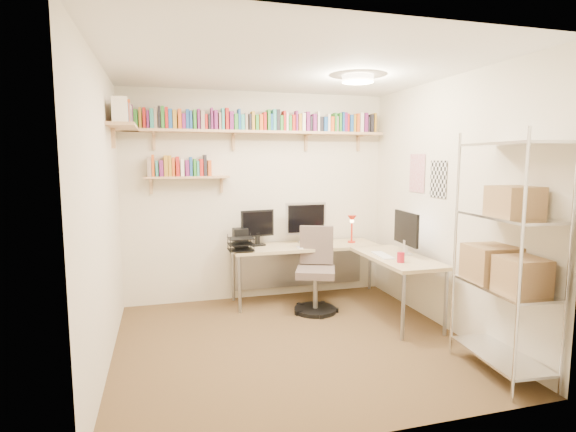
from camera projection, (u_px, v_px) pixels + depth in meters
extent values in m
plane|color=#4E3821|center=(293.00, 342.00, 4.20)|extent=(3.20, 3.20, 0.00)
cube|color=beige|center=(258.00, 197.00, 5.47)|extent=(3.20, 0.04, 2.50)
cube|color=beige|center=(103.00, 216.00, 3.61)|extent=(0.04, 3.00, 2.50)
cube|color=beige|center=(447.00, 205.00, 4.47)|extent=(0.04, 3.00, 2.50)
cube|color=beige|center=(366.00, 237.00, 2.61)|extent=(3.20, 0.04, 2.50)
cube|color=white|center=(293.00, 67.00, 3.89)|extent=(3.20, 3.00, 0.04)
cube|color=silver|center=(417.00, 173.00, 4.96)|extent=(0.01, 0.30, 0.42)
cube|color=silver|center=(438.00, 179.00, 4.58)|extent=(0.01, 0.28, 0.38)
cylinder|color=#FFEAC6|center=(358.00, 79.00, 4.27)|extent=(0.30, 0.30, 0.06)
cube|color=tan|center=(260.00, 132.00, 5.26)|extent=(3.05, 0.25, 0.03)
cube|color=tan|center=(124.00, 127.00, 4.46)|extent=(0.25, 1.00, 0.03)
cube|color=tan|center=(187.00, 177.00, 5.12)|extent=(0.95, 0.20, 0.02)
cube|color=tan|center=(154.00, 137.00, 5.01)|extent=(0.03, 0.20, 0.20)
cube|color=tan|center=(234.00, 138.00, 5.25)|extent=(0.03, 0.20, 0.20)
cube|color=tan|center=(307.00, 139.00, 5.49)|extent=(0.03, 0.20, 0.20)
cube|color=tan|center=(359.00, 140.00, 5.68)|extent=(0.03, 0.20, 0.20)
cube|color=gray|center=(127.00, 118.00, 4.85)|extent=(0.03, 0.13, 0.21)
cube|color=#1D509A|center=(131.00, 120.00, 4.86)|extent=(0.04, 0.13, 0.17)
cube|color=#2F832B|center=(136.00, 119.00, 4.87)|extent=(0.04, 0.15, 0.20)
cube|color=#B07E21|center=(140.00, 118.00, 4.88)|extent=(0.03, 0.12, 0.22)
cube|color=red|center=(144.00, 118.00, 4.90)|extent=(0.03, 0.13, 0.22)
cube|color=#701E60|center=(148.00, 120.00, 4.91)|extent=(0.03, 0.12, 0.19)
cube|color=teal|center=(152.00, 119.00, 4.92)|extent=(0.04, 0.14, 0.21)
cube|color=gray|center=(156.00, 118.00, 4.93)|extent=(0.03, 0.13, 0.23)
cube|color=black|center=(159.00, 118.00, 4.94)|extent=(0.02, 0.11, 0.25)
cube|color=#2F832B|center=(163.00, 118.00, 4.95)|extent=(0.03, 0.12, 0.25)
cube|color=red|center=(167.00, 118.00, 4.96)|extent=(0.03, 0.13, 0.24)
cube|color=#1D509A|center=(170.00, 119.00, 4.97)|extent=(0.04, 0.12, 0.22)
cube|color=#B07E21|center=(175.00, 120.00, 4.98)|extent=(0.04, 0.13, 0.21)
cube|color=#D35118|center=(180.00, 119.00, 5.00)|extent=(0.04, 0.13, 0.22)
cube|color=#701E60|center=(184.00, 122.00, 5.01)|extent=(0.04, 0.12, 0.17)
cube|color=#1D509A|center=(188.00, 120.00, 5.02)|extent=(0.04, 0.12, 0.22)
cube|color=#1D509A|center=(191.00, 120.00, 5.03)|extent=(0.02, 0.14, 0.20)
cube|color=#2F832B|center=(195.00, 120.00, 5.04)|extent=(0.03, 0.15, 0.22)
cube|color=#701E60|center=(199.00, 120.00, 5.05)|extent=(0.03, 0.12, 0.23)
cube|color=gray|center=(202.00, 120.00, 5.06)|extent=(0.04, 0.15, 0.21)
cube|color=red|center=(206.00, 122.00, 5.08)|extent=(0.02, 0.12, 0.17)
cube|color=black|center=(209.00, 122.00, 5.09)|extent=(0.02, 0.13, 0.17)
cube|color=#701E60|center=(212.00, 119.00, 5.09)|extent=(0.02, 0.12, 0.24)
cube|color=#701E60|center=(216.00, 120.00, 5.10)|extent=(0.04, 0.14, 0.22)
cube|color=gray|center=(220.00, 122.00, 5.12)|extent=(0.02, 0.14, 0.19)
cube|color=teal|center=(223.00, 119.00, 5.12)|extent=(0.03, 0.14, 0.24)
cube|color=red|center=(227.00, 119.00, 5.14)|extent=(0.04, 0.12, 0.25)
cube|color=#701E60|center=(231.00, 121.00, 5.15)|extent=(0.04, 0.14, 0.21)
cube|color=#2F832B|center=(236.00, 122.00, 5.17)|extent=(0.04, 0.13, 0.18)
cube|color=#1D509A|center=(239.00, 120.00, 5.17)|extent=(0.02, 0.14, 0.24)
cube|color=teal|center=(242.00, 123.00, 5.19)|extent=(0.04, 0.13, 0.18)
cube|color=gray|center=(246.00, 122.00, 5.20)|extent=(0.03, 0.12, 0.20)
cube|color=black|center=(249.00, 122.00, 5.21)|extent=(0.03, 0.13, 0.19)
cube|color=#B07E21|center=(252.00, 121.00, 5.22)|extent=(0.03, 0.15, 0.22)
cube|color=#2F832B|center=(256.00, 123.00, 5.23)|extent=(0.04, 0.15, 0.18)
cube|color=#D35118|center=(260.00, 123.00, 5.25)|extent=(0.04, 0.14, 0.19)
cube|color=red|center=(264.00, 122.00, 5.26)|extent=(0.03, 0.13, 0.21)
cube|color=#2F832B|center=(268.00, 121.00, 5.27)|extent=(0.03, 0.14, 0.24)
cube|color=#1D509A|center=(271.00, 123.00, 5.28)|extent=(0.02, 0.13, 0.19)
cube|color=teal|center=(273.00, 120.00, 5.29)|extent=(0.04, 0.15, 0.25)
cube|color=black|center=(277.00, 120.00, 5.30)|extent=(0.04, 0.13, 0.25)
cube|color=#2F832B|center=(281.00, 124.00, 5.31)|extent=(0.03, 0.14, 0.18)
cube|color=red|center=(284.00, 121.00, 5.32)|extent=(0.03, 0.13, 0.23)
cube|color=white|center=(286.00, 122.00, 5.33)|extent=(0.02, 0.11, 0.22)
cube|color=#2F832B|center=(289.00, 124.00, 5.34)|extent=(0.03, 0.12, 0.18)
cube|color=red|center=(293.00, 123.00, 5.35)|extent=(0.03, 0.13, 0.19)
cube|color=#701E60|center=(296.00, 121.00, 5.36)|extent=(0.02, 0.11, 0.24)
cube|color=#B07E21|center=(299.00, 123.00, 5.37)|extent=(0.04, 0.12, 0.21)
cube|color=white|center=(303.00, 122.00, 5.39)|extent=(0.04, 0.12, 0.22)
cube|color=#701E60|center=(307.00, 122.00, 5.40)|extent=(0.04, 0.12, 0.23)
cube|color=black|center=(310.00, 124.00, 5.41)|extent=(0.03, 0.11, 0.18)
cube|color=#701E60|center=(314.00, 123.00, 5.42)|extent=(0.04, 0.13, 0.21)
cube|color=white|center=(317.00, 122.00, 5.43)|extent=(0.02, 0.12, 0.24)
cube|color=black|center=(320.00, 124.00, 5.45)|extent=(0.04, 0.11, 0.18)
cube|color=#1D509A|center=(324.00, 125.00, 5.46)|extent=(0.04, 0.12, 0.18)
cube|color=white|center=(328.00, 123.00, 5.47)|extent=(0.03, 0.11, 0.21)
cube|color=#D35118|center=(331.00, 125.00, 5.48)|extent=(0.04, 0.15, 0.18)
cube|color=#2F832B|center=(334.00, 123.00, 5.49)|extent=(0.03, 0.15, 0.23)
cube|color=gray|center=(336.00, 124.00, 5.50)|extent=(0.02, 0.11, 0.19)
cube|color=#2F832B|center=(339.00, 123.00, 5.51)|extent=(0.03, 0.13, 0.23)
cube|color=#1D509A|center=(342.00, 122.00, 5.52)|extent=(0.02, 0.12, 0.24)
cube|color=#701E60|center=(344.00, 123.00, 5.53)|extent=(0.03, 0.12, 0.24)
cube|color=red|center=(347.00, 123.00, 5.54)|extent=(0.02, 0.12, 0.22)
cube|color=#1D509A|center=(350.00, 124.00, 5.55)|extent=(0.04, 0.13, 0.21)
cube|color=#B07E21|center=(353.00, 124.00, 5.56)|extent=(0.03, 0.13, 0.21)
cube|color=#D35118|center=(356.00, 123.00, 5.57)|extent=(0.03, 0.12, 0.23)
cube|color=white|center=(360.00, 123.00, 5.59)|extent=(0.04, 0.15, 0.24)
cube|color=#701E60|center=(364.00, 123.00, 5.60)|extent=(0.04, 0.15, 0.24)
cube|color=black|center=(367.00, 125.00, 5.61)|extent=(0.03, 0.14, 0.19)
cube|color=black|center=(370.00, 124.00, 5.62)|extent=(0.04, 0.14, 0.22)
cube|color=#B07E21|center=(373.00, 123.00, 5.64)|extent=(0.03, 0.13, 0.24)
cube|color=white|center=(120.00, 109.00, 4.02)|extent=(0.14, 0.03, 0.23)
cube|color=#1D509A|center=(120.00, 112.00, 4.06)|extent=(0.14, 0.03, 0.18)
cube|color=#D35118|center=(120.00, 111.00, 4.10)|extent=(0.15, 0.03, 0.21)
cube|color=#2F832B|center=(121.00, 112.00, 4.15)|extent=(0.14, 0.04, 0.21)
cube|color=#D35118|center=(121.00, 114.00, 4.19)|extent=(0.12, 0.02, 0.18)
cube|color=gray|center=(122.00, 113.00, 4.23)|extent=(0.15, 0.04, 0.19)
cube|color=#701E60|center=(122.00, 114.00, 4.28)|extent=(0.15, 0.04, 0.20)
cube|color=#D35118|center=(122.00, 112.00, 4.31)|extent=(0.15, 0.02, 0.24)
cube|color=white|center=(123.00, 114.00, 4.35)|extent=(0.15, 0.03, 0.21)
cube|color=#D35118|center=(123.00, 114.00, 4.40)|extent=(0.11, 0.04, 0.21)
cube|color=teal|center=(123.00, 116.00, 4.44)|extent=(0.11, 0.02, 0.19)
cube|color=#2F832B|center=(124.00, 113.00, 4.47)|extent=(0.13, 0.04, 0.25)
cube|color=#D35118|center=(124.00, 114.00, 4.52)|extent=(0.12, 0.03, 0.23)
cube|color=black|center=(125.00, 118.00, 4.57)|extent=(0.13, 0.04, 0.17)
cube|color=white|center=(125.00, 116.00, 4.61)|extent=(0.14, 0.04, 0.22)
cube|color=gray|center=(125.00, 115.00, 4.65)|extent=(0.12, 0.03, 0.25)
cube|color=gray|center=(125.00, 118.00, 4.69)|extent=(0.13, 0.02, 0.20)
cube|color=#701E60|center=(126.00, 116.00, 4.72)|extent=(0.15, 0.03, 0.24)
cube|color=#B07E21|center=(126.00, 118.00, 4.76)|extent=(0.12, 0.04, 0.21)
cube|color=#D35118|center=(126.00, 120.00, 4.82)|extent=(0.12, 0.04, 0.18)
cube|color=gray|center=(149.00, 167.00, 4.99)|extent=(0.04, 0.14, 0.21)
cube|color=#D35118|center=(153.00, 166.00, 5.00)|extent=(0.03, 0.12, 0.24)
cube|color=teal|center=(157.00, 168.00, 5.02)|extent=(0.03, 0.12, 0.18)
cube|color=#701E60|center=(161.00, 168.00, 5.03)|extent=(0.04, 0.13, 0.18)
cube|color=#B07E21|center=(166.00, 166.00, 5.04)|extent=(0.04, 0.14, 0.23)
cube|color=#B07E21|center=(170.00, 166.00, 5.05)|extent=(0.03, 0.13, 0.23)
cube|color=#D35118|center=(173.00, 167.00, 5.06)|extent=(0.03, 0.13, 0.21)
cube|color=red|center=(178.00, 166.00, 5.08)|extent=(0.04, 0.14, 0.22)
cube|color=white|center=(182.00, 168.00, 5.09)|extent=(0.04, 0.12, 0.19)
cube|color=#701E60|center=(187.00, 168.00, 5.11)|extent=(0.04, 0.12, 0.18)
cube|color=#1D509A|center=(191.00, 167.00, 5.12)|extent=(0.03, 0.13, 0.22)
cube|color=#2F832B|center=(195.00, 167.00, 5.13)|extent=(0.03, 0.14, 0.20)
cube|color=teal|center=(198.00, 169.00, 5.14)|extent=(0.03, 0.13, 0.17)
cube|color=red|center=(201.00, 168.00, 5.15)|extent=(0.04, 0.13, 0.19)
cube|color=black|center=(205.00, 165.00, 5.16)|extent=(0.04, 0.13, 0.24)
cube|color=#D35118|center=(209.00, 168.00, 5.17)|extent=(0.04, 0.12, 0.18)
cube|color=tan|center=(305.00, 246.00, 5.37)|extent=(1.76, 0.55, 0.04)
cube|color=tan|center=(397.00, 258.00, 4.75)|extent=(0.55, 1.20, 0.04)
cylinder|color=gray|center=(240.00, 285.00, 4.97)|extent=(0.04, 0.04, 0.65)
cylinder|color=gray|center=(233.00, 274.00, 5.41)|extent=(0.04, 0.04, 0.65)
cylinder|color=gray|center=(370.00, 265.00, 5.90)|extent=(0.04, 0.04, 0.65)
cylinder|color=gray|center=(403.00, 307.00, 4.20)|extent=(0.04, 0.04, 0.65)
cylinder|color=gray|center=(446.00, 303.00, 4.33)|extent=(0.04, 0.04, 0.65)
cube|color=gray|center=(299.00, 266.00, 5.64)|extent=(1.66, 0.02, 0.51)
cube|color=silver|center=(306.00, 218.00, 5.45)|extent=(0.51, 0.03, 0.39)
cube|color=black|center=(306.00, 219.00, 5.44)|extent=(0.46, 0.00, 0.33)
cube|color=black|center=(257.00, 223.00, 5.30)|extent=(0.41, 0.03, 0.31)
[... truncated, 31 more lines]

